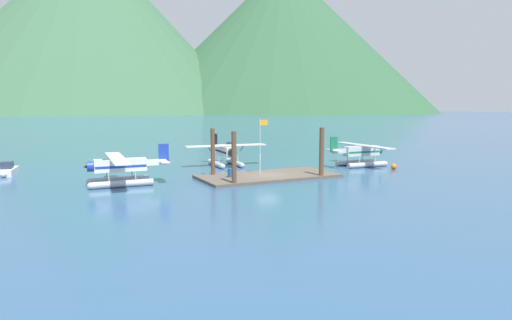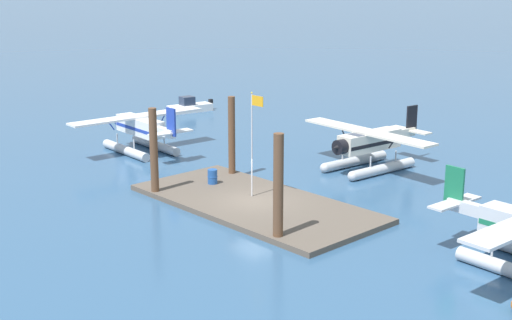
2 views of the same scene
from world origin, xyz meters
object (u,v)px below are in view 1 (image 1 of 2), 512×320
Objects in this scene: seaplane_white_port_fwd at (120,169)px; boat_grey_open_north at (230,148)px; mooring_buoy at (394,167)px; seaplane_silver_stbd_fwd at (361,154)px; fuel_drum at (230,173)px; seaplane_cream_bow_centre at (225,153)px; boat_white_open_west at (8,170)px; flagpole at (261,140)px.

seaplane_white_port_fwd reaches higher than boat_grey_open_north.
mooring_buoy is 4.55m from seaplane_silver_stbd_fwd.
fuel_drum is 0.20× the size of boat_grey_open_north.
seaplane_cream_bow_centre reaches higher than boat_grey_open_north.
boat_white_open_west is at bearing 163.33° from seaplane_silver_stbd_fwd.
seaplane_silver_stbd_fwd and seaplane_white_port_fwd have the same top height.
seaplane_silver_stbd_fwd is 41.48m from boat_white_open_west.
mooring_buoy is 44.25m from boat_white_open_west.
boat_white_open_west is (-20.73, 14.13, -0.25)m from fuel_drum.
boat_grey_open_north is (-7.31, 25.18, -1.09)m from seaplane_silver_stbd_fwd.
seaplane_white_port_fwd is at bearing -50.29° from boat_white_open_west.
mooring_buoy is 30.58m from boat_grey_open_north.
seaplane_silver_stbd_fwd is 2.35× the size of boat_grey_open_north.
mooring_buoy is 0.07× the size of seaplane_cream_bow_centre.
flagpole reaches higher than boat_white_open_west.
flagpole is 6.79× the size of fuel_drum.
boat_white_open_west is at bearing -157.71° from boat_grey_open_north.
mooring_buoy is (20.53, -1.86, -0.39)m from fuel_drum.
seaplane_silver_stbd_fwd is 29.61m from seaplane_white_port_fwd.
mooring_buoy is 20.76m from seaplane_cream_bow_centre.
seaplane_silver_stbd_fwd is (-1.53, 4.10, 1.23)m from mooring_buoy.
flagpole is 8.59× the size of mooring_buoy.
seaplane_silver_stbd_fwd reaches higher than fuel_drum.
fuel_drum is at bearing -34.28° from boat_white_open_west.
seaplane_silver_stbd_fwd is at bearing -16.67° from boat_white_open_west.
boat_grey_open_north is at bearing 73.50° from flagpole.
flagpole is at bearing -7.65° from seaplane_white_port_fwd.
flagpole is at bearing 0.82° from fuel_drum.
boat_grey_open_north is at bearing 22.29° from boat_white_open_west.
flagpole reaches higher than seaplane_white_port_fwd.
boat_grey_open_north is at bearing 66.92° from fuel_drum.
flagpole reaches higher than fuel_drum.
seaplane_white_port_fwd is at bearing 173.01° from mooring_buoy.
fuel_drum is 10.94m from seaplane_cream_bow_centre.
seaplane_cream_bow_centre is 2.15× the size of boat_white_open_west.
boat_grey_open_north is (-8.84, 29.28, 0.14)m from mooring_buoy.
seaplane_white_port_fwd is (-29.61, -0.28, 0.00)m from seaplane_silver_stbd_fwd.
boat_white_open_west is at bearing 158.81° from mooring_buoy.
mooring_buoy is at bearing -21.19° from boat_white_open_west.
flagpole is 0.57× the size of seaplane_silver_stbd_fwd.
mooring_buoy is (16.95, -1.91, -3.67)m from flagpole.
seaplane_white_port_fwd reaches higher than boat_white_open_west.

